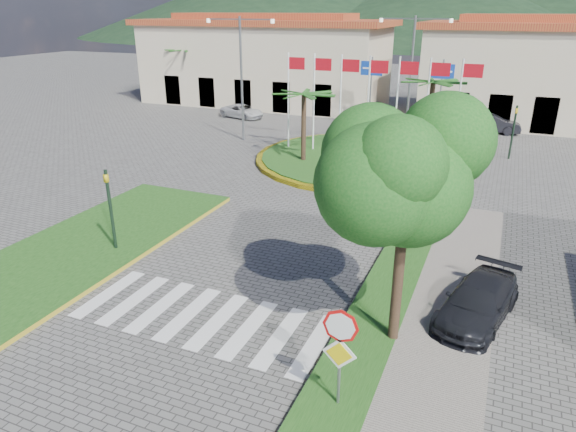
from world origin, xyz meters
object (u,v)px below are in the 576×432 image
at_px(roundabout_island, 363,158).
at_px(car_side_right, 478,302).
at_px(deciduous_tree, 409,158).
at_px(stop_sign, 340,344).
at_px(car_dark_a, 377,107).
at_px(car_dark_b, 491,123).
at_px(white_van, 242,111).

relative_size(roundabout_island, car_side_right, 3.16).
bearing_deg(roundabout_island, deciduous_tree, -72.09).
xyz_separation_m(stop_sign, car_dark_a, (-7.77, 35.03, -1.26)).
bearing_deg(car_dark_a, car_dark_b, -110.93).
xyz_separation_m(roundabout_island, stop_sign, (4.90, -20.04, 1.61)).
bearing_deg(car_dark_a, deciduous_tree, -163.33).
distance_m(white_van, car_dark_a, 11.61).
relative_size(stop_sign, car_dark_b, 0.64).
height_order(deciduous_tree, white_van, deciduous_tree).
bearing_deg(white_van, car_side_right, -123.37).
relative_size(roundabout_island, car_dark_a, 4.09).
xyz_separation_m(car_dark_a, car_dark_b, (9.40, -3.98, 0.15)).
bearing_deg(car_side_right, stop_sign, -103.95).
bearing_deg(white_van, stop_sign, -132.33).
height_order(stop_sign, white_van, stop_sign).
height_order(white_van, car_side_right, car_side_right).
distance_m(deciduous_tree, white_van, 31.87).
distance_m(roundabout_island, deciduous_tree, 18.55).
distance_m(roundabout_island, white_van, 15.41).
xyz_separation_m(stop_sign, car_dark_b, (1.64, 31.05, -1.11)).
xyz_separation_m(roundabout_island, car_dark_a, (-2.87, 14.99, 0.35)).
bearing_deg(white_van, car_dark_a, -41.30).
relative_size(roundabout_island, deciduous_tree, 1.87).
height_order(white_van, car_dark_a, white_van).
bearing_deg(car_side_right, car_dark_a, 122.31).
bearing_deg(deciduous_tree, car_side_right, 45.39).
bearing_deg(stop_sign, roundabout_island, 103.73).
height_order(deciduous_tree, car_dark_a, deciduous_tree).
height_order(stop_sign, car_dark_a, stop_sign).
distance_m(deciduous_tree, car_side_right, 5.40).
relative_size(roundabout_island, white_van, 3.27).
bearing_deg(car_dark_b, car_side_right, 178.04).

